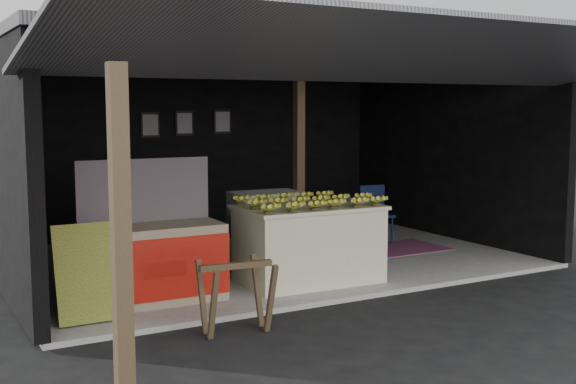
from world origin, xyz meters
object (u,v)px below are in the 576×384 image
banana_table (309,243)px  white_crate (267,229)px  water_barrel (349,253)px  plastic_chair (375,209)px  sawhorse (236,289)px  neighbor_stall (153,259)px

banana_table → white_crate: bearing=95.7°
banana_table → water_barrel: banana_table is taller
water_barrel → plastic_chair: size_ratio=0.52×
water_barrel → sawhorse: bearing=-147.1°
banana_table → sawhorse: (-1.59, -1.28, -0.09)m
banana_table → water_barrel: bearing=19.8°
plastic_chair → sawhorse: bearing=-132.9°
water_barrel → plastic_chair: plastic_chair is taller
neighbor_stall → sawhorse: neighbor_stall is taller
banana_table → plastic_chair: banana_table is taller
neighbor_stall → water_barrel: 2.76m
neighbor_stall → banana_table: bearing=-0.6°
sawhorse → water_barrel: (2.36, 1.53, -0.15)m
white_crate → plastic_chair: bearing=20.2°
sawhorse → plastic_chair: size_ratio=0.81×
white_crate → banana_table: bearing=-83.2°
banana_table → plastic_chair: 2.82m
water_barrel → white_crate: bearing=137.9°
sawhorse → plastic_chair: (3.83, 2.99, 0.14)m
water_barrel → plastic_chair: (1.47, 1.46, 0.30)m
neighbor_stall → water_barrel: size_ratio=3.32×
banana_table → plastic_chair: size_ratio=1.93×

